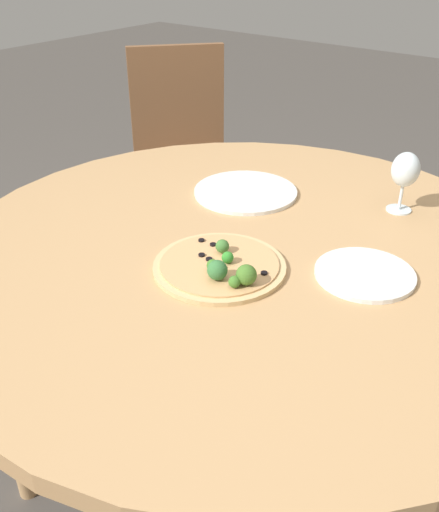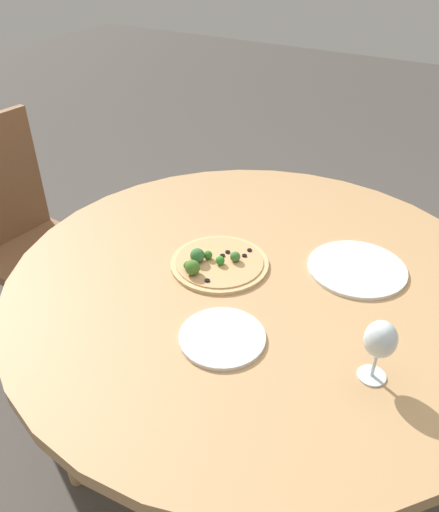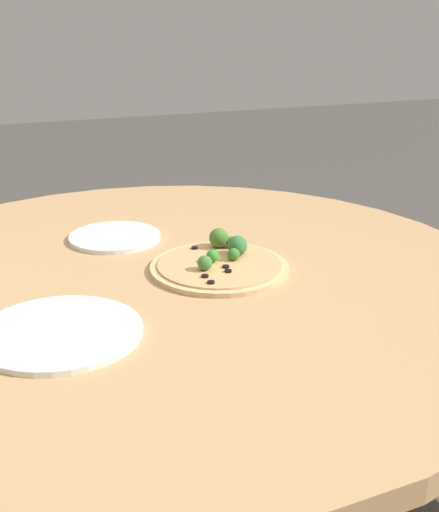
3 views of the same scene
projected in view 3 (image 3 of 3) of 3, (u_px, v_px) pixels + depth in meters
dining_table at (166, 305)px, 1.39m from camera, size 1.36×1.36×0.75m
pizza at (221, 263)px, 1.42m from camera, size 0.28×0.28×0.06m
plate_near at (59, 332)px, 1.15m from camera, size 0.27×0.27×0.01m
plate_far at (115, 237)px, 1.58m from camera, size 0.20×0.20×0.01m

